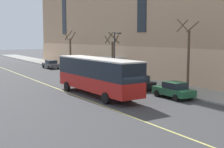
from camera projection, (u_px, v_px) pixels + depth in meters
name	position (u px, v px, depth m)	size (l,w,h in m)	color
ground_plane	(128.00, 105.00, 26.31)	(260.00, 260.00, 0.00)	#424244
sidewalk	(182.00, 90.00, 33.55)	(4.98, 160.00, 0.15)	#9E9B93
city_bus	(97.00, 74.00, 30.16)	(3.09, 12.13, 3.70)	red
parked_car_green_1	(174.00, 90.00, 29.24)	(2.02, 4.24, 1.56)	#23603D
parked_car_green_2	(70.00, 68.00, 49.98)	(2.05, 4.31, 1.56)	#23603D
parked_car_white_4	(95.00, 73.00, 42.90)	(2.06, 4.74, 1.56)	silver
parked_car_darkgray_5	(51.00, 64.00, 57.46)	(2.01, 4.69, 1.56)	#4C4C51
parked_car_black_6	(137.00, 82.00, 34.42)	(2.00, 4.64, 1.56)	black
street_tree_mid_block	(188.00, 55.00, 32.16)	(1.93, 1.91, 7.43)	brown
street_tree_far_uptown	(112.00, 54.00, 44.94)	(1.81, 2.01, 6.32)	brown
street_tree_far_downtown	(70.00, 50.00, 57.79)	(1.73, 1.69, 6.83)	brown
street_lamp	(116.00, 50.00, 41.13)	(0.36, 1.48, 6.21)	#2D2D30
fire_hydrant	(84.00, 70.00, 49.27)	(0.42, 0.24, 0.72)	red
lane_centerline	(91.00, 101.00, 27.84)	(0.16, 140.00, 0.01)	#E0D66B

